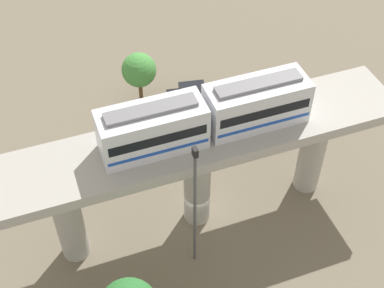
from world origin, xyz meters
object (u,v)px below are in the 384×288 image
at_px(signal_post, 195,204).
at_px(train, 206,116).
at_px(parked_car_black, 191,95).
at_px(tree_mid_lot, 139,70).
at_px(parked_car_red, 260,128).

bearing_deg(signal_post, train, 150.10).
bearing_deg(parked_car_black, tree_mid_lot, -105.79).
bearing_deg(parked_car_black, train, -5.41).
distance_m(parked_car_black, parked_car_red, 7.24).
bearing_deg(parked_car_black, parked_car_red, 44.70).
height_order(parked_car_black, tree_mid_lot, tree_mid_lot).
relative_size(train, parked_car_red, 3.21).
bearing_deg(train, parked_car_black, 164.23).
distance_m(train, parked_car_red, 13.57).
xyz_separation_m(parked_car_red, tree_mid_lot, (-8.01, -8.22, 2.50)).
distance_m(train, signal_post, 5.58).
bearing_deg(signal_post, parked_car_black, 160.93).
relative_size(parked_car_black, tree_mid_lot, 0.93).
bearing_deg(parked_car_red, tree_mid_lot, -134.93).
relative_size(parked_car_red, signal_post, 0.38).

